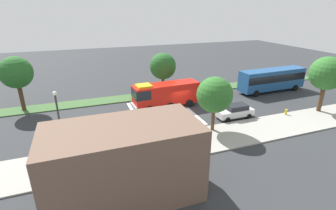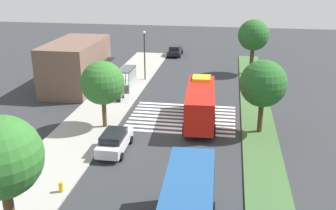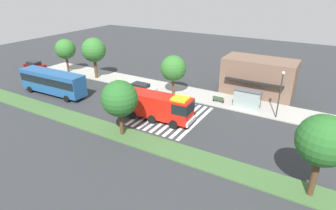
{
  "view_description": "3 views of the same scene",
  "coord_description": "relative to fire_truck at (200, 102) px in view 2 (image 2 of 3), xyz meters",
  "views": [
    {
      "loc": [
        12.52,
        28.43,
        12.88
      ],
      "look_at": [
        2.33,
        0.67,
        1.31
      ],
      "focal_mm": 26.79,
      "sensor_mm": 36.0,
      "label": 1
    },
    {
      "loc": [
        -32.43,
        -4.19,
        14.19
      ],
      "look_at": [
        1.99,
        1.28,
        1.51
      ],
      "focal_mm": 42.25,
      "sensor_mm": 36.0,
      "label": 2
    },
    {
      "loc": [
        19.01,
        -28.66,
        16.17
      ],
      "look_at": [
        1.98,
        0.39,
        1.25
      ],
      "focal_mm": 30.03,
      "sensor_mm": 36.0,
      "label": 3
    }
  ],
  "objects": [
    {
      "name": "sidewalk",
      "position": [
        -2.04,
        9.99,
        -1.9
      ],
      "size": [
        60.0,
        5.23,
        0.14
      ],
      "primitive_type": "cube",
      "color": "#9E9B93",
      "rests_on": "ground_plane"
    },
    {
      "name": "fire_truck",
      "position": [
        0.0,
        0.0,
        0.0
      ],
      "size": [
        9.31,
        3.18,
        3.59
      ],
      "rotation": [
        0.0,
        0.0,
        0.05
      ],
      "color": "red",
      "rests_on": "ground_plane"
    },
    {
      "name": "parked_car_east",
      "position": [
        27.09,
        6.18,
        -1.11
      ],
      "size": [
        4.46,
        2.1,
        1.68
      ],
      "rotation": [
        0.0,
        0.0,
        -0.0
      ],
      "color": "black",
      "rests_on": "ground_plane"
    },
    {
      "name": "parked_car_mid",
      "position": [
        -7.19,
        6.18,
        -1.1
      ],
      "size": [
        4.62,
        2.07,
        1.69
      ],
      "rotation": [
        0.0,
        0.0,
        0.0
      ],
      "color": "silver",
      "rests_on": "ground_plane"
    },
    {
      "name": "sidewalk_tree_center",
      "position": [
        -2.79,
        8.38,
        2.25
      ],
      "size": [
        3.85,
        3.85,
        6.03
      ],
      "color": "#513823",
      "rests_on": "sidewalk"
    },
    {
      "name": "fire_hydrant",
      "position": [
        -13.67,
        7.88,
        -1.48
      ],
      "size": [
        0.28,
        0.28,
        0.7
      ],
      "primitive_type": "cylinder",
      "color": "gold",
      "rests_on": "sidewalk"
    },
    {
      "name": "street_lamp",
      "position": [
        12.58,
        7.98,
        1.78
      ],
      "size": [
        0.36,
        0.36,
        6.11
      ],
      "color": "#2D2D30",
      "rests_on": "sidewalk"
    },
    {
      "name": "crosswalk",
      "position": [
        0.7,
        1.76,
        -1.97
      ],
      "size": [
        7.65,
        10.12,
        0.01
      ],
      "color": "silver",
      "rests_on": "ground_plane"
    },
    {
      "name": "storefront_building",
      "position": [
        8.25,
        15.23,
        0.81
      ],
      "size": [
        10.53,
        6.07,
        5.57
      ],
      "color": "brown",
      "rests_on": "ground_plane"
    },
    {
      "name": "ground_plane",
      "position": [
        -2.04,
        1.76,
        -1.97
      ],
      "size": [
        120.0,
        120.0,
        0.0
      ],
      "primitive_type": "plane",
      "color": "#2D3033"
    },
    {
      "name": "bus_stop_shelter",
      "position": [
        8.41,
        8.88,
        -0.09
      ],
      "size": [
        3.5,
        1.4,
        2.46
      ],
      "color": "#4C4C51",
      "rests_on": "sidewalk"
    },
    {
      "name": "sidewalk_tree_west",
      "position": [
        -18.67,
        8.38,
        3.16
      ],
      "size": [
        4.19,
        4.19,
        7.14
      ],
      "color": "#513823",
      "rests_on": "sidewalk"
    },
    {
      "name": "median_tree_far_west",
      "position": [
        -1.73,
        -5.36,
        2.52
      ],
      "size": [
        4.02,
        4.02,
        6.39
      ],
      "color": "#47301E",
      "rests_on": "median_strip"
    },
    {
      "name": "median_tree_west",
      "position": [
        17.84,
        -5.36,
        3.2
      ],
      "size": [
        4.04,
        4.04,
        7.1
      ],
      "color": "#47301E",
      "rests_on": "median_strip"
    },
    {
      "name": "bench_near_shelter",
      "position": [
        4.41,
        8.88,
        -1.38
      ],
      "size": [
        1.6,
        0.5,
        0.9
      ],
      "color": "#2D472D",
      "rests_on": "sidewalk"
    },
    {
      "name": "median_strip",
      "position": [
        -2.04,
        -5.36,
        -1.9
      ],
      "size": [
        60.0,
        3.0,
        0.14
      ],
      "primitive_type": "cube",
      "color": "#3D6033",
      "rests_on": "ground_plane"
    }
  ]
}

